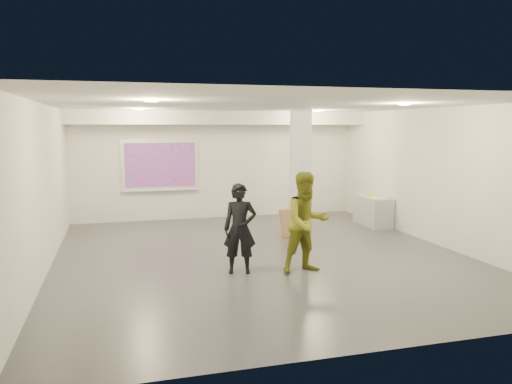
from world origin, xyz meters
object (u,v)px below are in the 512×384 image
object	(u,v)px
projection_screen	(160,166)
woman	(240,229)
column	(300,172)
man	(307,222)
credenza	(373,211)

from	to	relation	value
projection_screen	woman	xyz separation A→B (m)	(0.91, -5.47, -0.73)
column	projection_screen	bearing A→B (deg)	139.44
column	man	world-z (taller)	column
credenza	man	size ratio (longest dim) A/B	0.73
credenza	woman	size ratio (longest dim) A/B	0.82
column	woman	distance (m)	3.63
credenza	man	xyz separation A→B (m)	(-3.25, -3.53, 0.52)
column	man	distance (m)	3.29
column	woman	world-z (taller)	column
woman	column	bearing A→B (deg)	65.08
man	woman	bearing A→B (deg)	160.22
projection_screen	woman	size ratio (longest dim) A/B	1.31
woman	credenza	bearing A→B (deg)	49.53
column	credenza	distance (m)	2.53
column	projection_screen	xyz separation A→B (m)	(-3.10, 2.65, 0.03)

